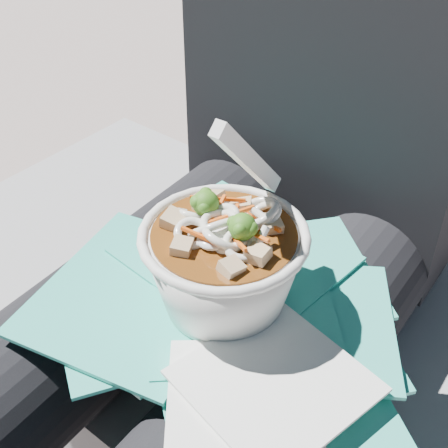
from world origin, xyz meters
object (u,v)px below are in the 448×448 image
Objects in this scene: person_body at (235,276)px; plastic_bag at (225,304)px; stone_ledge at (255,412)px; lap at (184,349)px; udon_bowl at (224,259)px.

plastic_bag is (0.04, -0.08, 0.05)m from person_body.
plastic_bag reaches higher than stone_ledge.
stone_ledge is 0.32m from lap.
udon_bowl is at bearing -72.33° from stone_ledge.
udon_bowl reaches higher than stone_ledge.
person_body is 0.10m from plastic_bag.
lap is at bearing -90.00° from person_body.
lap is 1.27× the size of plastic_bag.
person_body is at bearing -90.00° from stone_ledge.
person_body is at bearing 118.19° from plastic_bag.
udon_bowl is (0.00, -0.00, 0.06)m from plastic_bag.
person_body is (0.00, 0.09, 0.03)m from lap.
stone_ledge is at bearing 107.67° from udon_bowl.
udon_bowl reaches higher than lap.
person_body reaches higher than lap.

